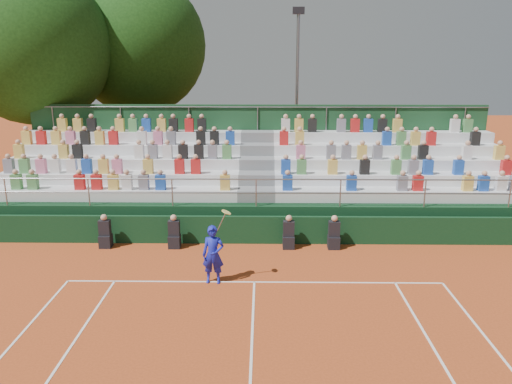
{
  "coord_description": "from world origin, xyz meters",
  "views": [
    {
      "loc": [
        0.24,
        -13.41,
        6.32
      ],
      "look_at": [
        0.0,
        3.5,
        1.8
      ],
      "focal_mm": 35.0,
      "sensor_mm": 36.0,
      "label": 1
    }
  ],
  "objects_px": {
    "tree_west": "(32,46)",
    "floodlight_mast": "(297,83)",
    "tennis_player": "(213,255)",
    "tree_east": "(137,46)"
  },
  "relations": [
    {
      "from": "tree_east",
      "to": "floodlight_mast",
      "type": "bearing_deg",
      "value": -6.53
    },
    {
      "from": "tennis_player",
      "to": "tree_east",
      "type": "height_order",
      "value": "tree_east"
    },
    {
      "from": "tree_east",
      "to": "tennis_player",
      "type": "bearing_deg",
      "value": -69.64
    },
    {
      "from": "tree_west",
      "to": "tennis_player",
      "type": "bearing_deg",
      "value": -48.72
    },
    {
      "from": "tree_east",
      "to": "tree_west",
      "type": "bearing_deg",
      "value": -136.94
    },
    {
      "from": "tennis_player",
      "to": "tree_east",
      "type": "relative_size",
      "value": 0.21
    },
    {
      "from": "tennis_player",
      "to": "tree_west",
      "type": "bearing_deg",
      "value": 131.28
    },
    {
      "from": "tree_west",
      "to": "floodlight_mast",
      "type": "distance_m",
      "value": 12.99
    },
    {
      "from": "tree_west",
      "to": "tree_east",
      "type": "relative_size",
      "value": 0.98
    },
    {
      "from": "tennis_player",
      "to": "tree_east",
      "type": "bearing_deg",
      "value": 110.36
    }
  ]
}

